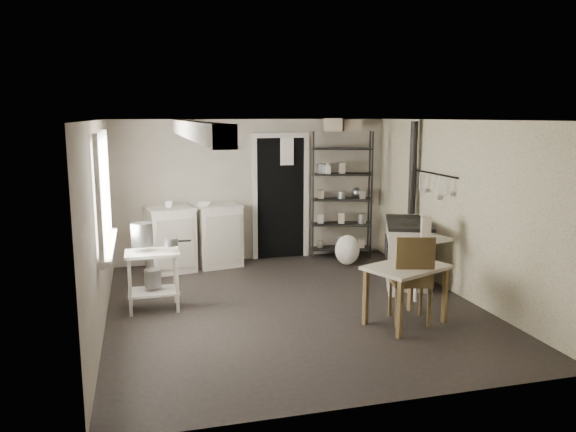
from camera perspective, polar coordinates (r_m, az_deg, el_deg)
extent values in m
plane|color=black|center=(7.10, 0.63, -9.19)|extent=(5.00, 5.00, 0.00)
plane|color=white|center=(6.70, 0.67, 9.72)|extent=(5.00, 5.00, 0.00)
cube|color=#A99F90|center=(9.21, -3.51, 2.63)|extent=(4.50, 0.02, 2.30)
cube|color=#A99F90|center=(4.50, 9.21, -5.42)|extent=(4.50, 0.02, 2.30)
cube|color=#A99F90|center=(6.58, -18.60, -0.89)|extent=(0.02, 5.00, 2.30)
cube|color=#A99F90|center=(7.71, 16.99, 0.74)|extent=(0.02, 5.00, 2.30)
cylinder|color=#AAAAAD|center=(7.00, -14.62, -1.81)|extent=(0.28, 0.28, 0.28)
cylinder|color=#AAAAAD|center=(6.93, -11.81, -2.57)|extent=(0.17, 0.17, 0.10)
cylinder|color=#AAAAAD|center=(7.12, -13.57, -6.17)|extent=(0.21, 0.21, 0.22)
imported|color=white|center=(8.73, -8.54, 0.84)|extent=(0.38, 0.38, 0.07)
imported|color=white|center=(8.64, -11.98, 0.73)|extent=(0.17, 0.17, 0.10)
imported|color=white|center=(9.31, 4.05, 4.09)|extent=(0.11, 0.11, 0.20)
cube|color=beige|center=(9.23, 4.53, 7.99)|extent=(0.35, 0.33, 0.21)
cube|color=beige|center=(9.40, 6.37, 7.88)|extent=(0.31, 0.29, 0.19)
cube|color=beige|center=(7.40, 13.86, -0.59)|extent=(0.18, 0.22, 0.28)
imported|color=white|center=(6.49, 14.00, -3.88)|extent=(0.12, 0.12, 0.10)
ellipsoid|color=white|center=(9.03, 6.05, -3.44)|extent=(0.49, 0.46, 0.48)
cylinder|color=white|center=(7.61, 10.66, -7.43)|extent=(0.16, 0.16, 0.17)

